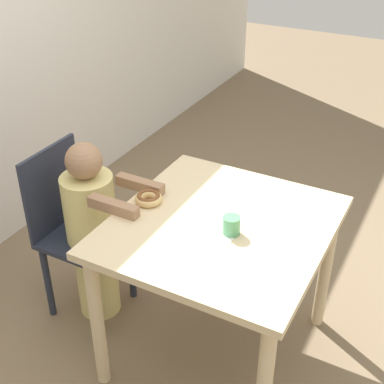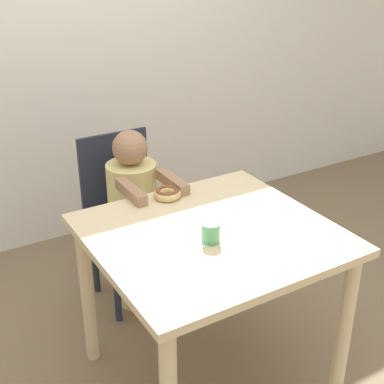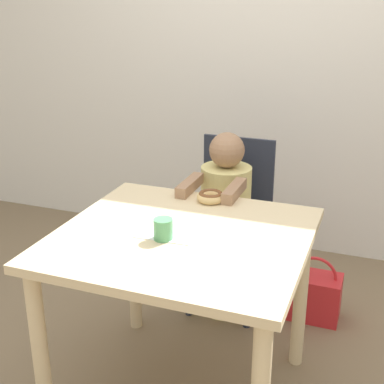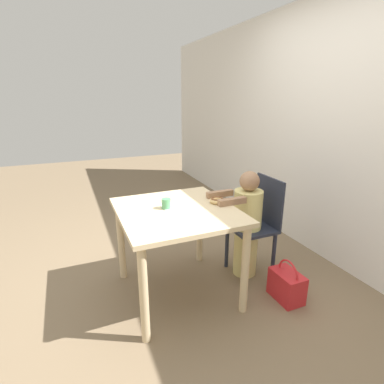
{
  "view_description": "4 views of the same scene",
  "coord_description": "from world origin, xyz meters",
  "px_view_note": "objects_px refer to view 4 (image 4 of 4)",
  "views": [
    {
      "loc": [
        -1.69,
        -0.76,
        2.04
      ],
      "look_at": [
        -0.01,
        0.13,
        0.87
      ],
      "focal_mm": 50.0,
      "sensor_mm": 36.0,
      "label": 1
    },
    {
      "loc": [
        -1.02,
        -1.55,
        1.8
      ],
      "look_at": [
        -0.01,
        0.13,
        0.87
      ],
      "focal_mm": 50.0,
      "sensor_mm": 36.0,
      "label": 2
    },
    {
      "loc": [
        0.68,
        -1.7,
        1.61
      ],
      "look_at": [
        -0.01,
        0.13,
        0.87
      ],
      "focal_mm": 50.0,
      "sensor_mm": 36.0,
      "label": 3
    },
    {
      "loc": [
        2.03,
        -0.73,
        1.59
      ],
      "look_at": [
        -0.01,
        0.13,
        0.87
      ],
      "focal_mm": 28.0,
      "sensor_mm": 36.0,
      "label": 4
    }
  ],
  "objects_px": {
    "child_figure": "(246,224)",
    "donut": "(217,200)",
    "chair": "(257,225)",
    "handbag": "(287,285)",
    "cup": "(166,204)"
  },
  "relations": [
    {
      "from": "donut",
      "to": "handbag",
      "type": "height_order",
      "value": "donut"
    },
    {
      "from": "chair",
      "to": "donut",
      "type": "xyz_separation_m",
      "value": [
        0.03,
        -0.43,
        0.3
      ]
    },
    {
      "from": "chair",
      "to": "child_figure",
      "type": "xyz_separation_m",
      "value": [
        0.0,
        -0.11,
        0.02
      ]
    },
    {
      "from": "chair",
      "to": "cup",
      "type": "relative_size",
      "value": 11.35
    },
    {
      "from": "child_figure",
      "to": "handbag",
      "type": "distance_m",
      "value": 0.6
    },
    {
      "from": "chair",
      "to": "donut",
      "type": "bearing_deg",
      "value": -86.27
    },
    {
      "from": "child_figure",
      "to": "handbag",
      "type": "relative_size",
      "value": 2.8
    },
    {
      "from": "chair",
      "to": "donut",
      "type": "relative_size",
      "value": 7.41
    },
    {
      "from": "child_figure",
      "to": "donut",
      "type": "relative_size",
      "value": 8.04
    },
    {
      "from": "donut",
      "to": "child_figure",
      "type": "bearing_deg",
      "value": 95.04
    },
    {
      "from": "donut",
      "to": "handbag",
      "type": "xyz_separation_m",
      "value": [
        0.43,
        0.43,
        -0.65
      ]
    },
    {
      "from": "chair",
      "to": "cup",
      "type": "bearing_deg",
      "value": -90.9
    },
    {
      "from": "handbag",
      "to": "cup",
      "type": "bearing_deg",
      "value": -118.85
    },
    {
      "from": "child_figure",
      "to": "donut",
      "type": "distance_m",
      "value": 0.43
    },
    {
      "from": "child_figure",
      "to": "cup",
      "type": "xyz_separation_m",
      "value": [
        -0.01,
        -0.74,
        0.3
      ]
    }
  ]
}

